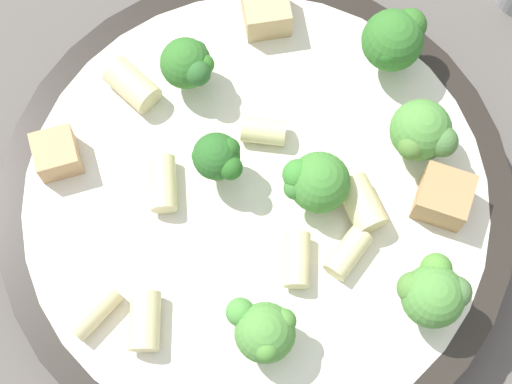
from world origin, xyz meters
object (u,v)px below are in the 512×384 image
Objects in this scene: rigatoni_2 at (259,130)px; chicken_chunk_0 at (56,154)px; rigatoni_0 at (145,321)px; rigatoni_5 at (94,311)px; rigatoni_7 at (163,186)px; rigatoni_3 at (132,85)px; broccoli_floret_5 at (218,158)px; broccoli_floret_1 at (422,133)px; broccoli_floret_4 at (433,293)px; rigatoni_6 at (362,203)px; rigatoni_4 at (297,260)px; chicken_chunk_1 at (266,10)px; broccoli_floret_6 at (316,182)px; chicken_chunk_2 at (443,197)px; broccoli_floret_3 at (265,332)px; rigatoni_1 at (348,253)px; broccoli_floret_2 at (394,39)px; pasta_bowl at (256,206)px; broccoli_floret_0 at (188,64)px.

chicken_chunk_0 is at bearing -165.76° from rigatoni_2.
rigatoni_0 is 1.00× the size of rigatoni_5.
rigatoni_3 is at bearing 114.42° from rigatoni_7.
broccoli_floret_5 is 0.10m from rigatoni_5.
broccoli_floret_1 is 0.94× the size of broccoli_floret_4.
rigatoni_6 reaches higher than rigatoni_5.
rigatoni_4 is 1.04× the size of chicken_chunk_1.
broccoli_floret_1 is 1.37× the size of rigatoni_4.
rigatoni_3 is at bearing 138.74° from rigatoni_4.
rigatoni_0 is (-0.08, -0.08, -0.01)m from broccoli_floret_6.
broccoli_floret_5 and broccoli_floret_6 have the same top height.
broccoli_floret_4 is at bearing -95.65° from chicken_chunk_2.
broccoli_floret_5 is 1.25× the size of rigatoni_5.
broccoli_floret_3 reaches higher than rigatoni_7.
broccoli_floret_5 is 0.08m from rigatoni_1.
broccoli_floret_1 reaches higher than chicken_chunk_1.
broccoli_floret_4 is 0.15m from rigatoni_7.
broccoli_floret_2 is 1.92× the size of chicken_chunk_0.
rigatoni_0 is 1.30× the size of chicken_chunk_0.
rigatoni_7 is (-0.08, -0.01, -0.01)m from broccoli_floret_6.
broccoli_floret_1 is 0.11m from broccoli_floret_5.
rigatoni_0 is at bearing -102.60° from chicken_chunk_1.
rigatoni_1 is 0.91× the size of rigatoni_7.
broccoli_floret_4 reaches higher than rigatoni_0.
rigatoni_6 is 0.04m from chicken_chunk_2.
chicken_chunk_2 is at bearing 24.81° from rigatoni_5.
broccoli_floret_3 is at bearing -135.86° from chicken_chunk_2.
broccoli_floret_1 is at bearing 14.33° from broccoli_floret_5.
chicken_chunk_1 reaches higher than rigatoni_4.
broccoli_floret_4 reaches higher than chicken_chunk_2.
broccoli_floret_1 is at bearing 58.07° from broccoli_floret_3.
broccoli_floret_6 is at bearing 9.47° from pasta_bowl.
rigatoni_1 and rigatoni_7 have the same top height.
broccoli_floret_0 is at bearing 88.46° from rigatoni_0.
broccoli_floret_4 is 0.18m from chicken_chunk_1.
broccoli_floret_3 is at bearing -128.57° from rigatoni_1.
rigatoni_5 is at bearing -158.97° from rigatoni_4.
rigatoni_3 and rigatoni_6 have the same top height.
rigatoni_0 is 0.12m from rigatoni_2.
broccoli_floret_2 is 0.19m from chicken_chunk_0.
rigatoni_4 is 0.05m from rigatoni_6.
broccoli_floret_1 reaches higher than rigatoni_4.
broccoli_floret_0 is 0.05m from rigatoni_2.
rigatoni_7 is 1.30× the size of chicken_chunk_0.
chicken_chunk_1 is at bearing 93.63° from pasta_bowl.
broccoli_floret_1 is at bearing 8.59° from chicken_chunk_0.
broccoli_floret_3 reaches higher than chicken_chunk_1.
chicken_chunk_2 reaches higher than rigatoni_3.
broccoli_floret_5 is at bearing 171.97° from rigatoni_6.
rigatoni_7 is (-0.03, -0.01, -0.02)m from broccoli_floret_5.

